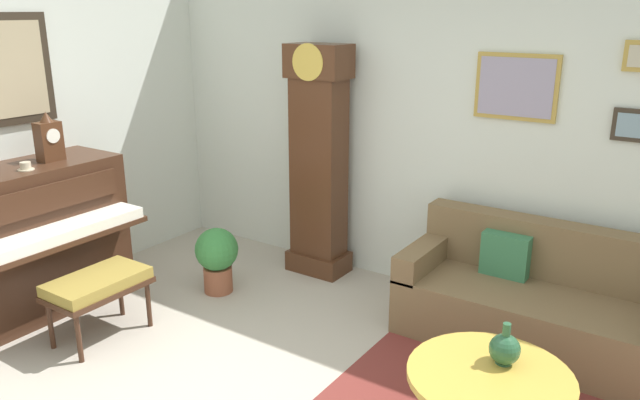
{
  "coord_description": "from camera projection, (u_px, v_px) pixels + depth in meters",
  "views": [
    {
      "loc": [
        2.09,
        -2.2,
        2.29
      ],
      "look_at": [
        -0.29,
        1.33,
        0.97
      ],
      "focal_mm": 34.51,
      "sensor_mm": 36.0,
      "label": 1
    }
  ],
  "objects": [
    {
      "name": "coffee_table",
      "position": [
        490.0,
        379.0,
        3.26
      ],
      "size": [
        0.88,
        0.88,
        0.45
      ],
      "color": "gold",
      "rests_on": "ground_plane"
    },
    {
      "name": "piano_bench",
      "position": [
        98.0,
        286.0,
        4.38
      ],
      "size": [
        0.42,
        0.7,
        0.48
      ],
      "color": "#3D2316",
      "rests_on": "ground_plane"
    },
    {
      "name": "couch",
      "position": [
        540.0,
        303.0,
        4.32
      ],
      "size": [
        1.9,
        0.8,
        0.84
      ],
      "color": "brown",
      "rests_on": "ground_plane"
    },
    {
      "name": "grandfather_clock",
      "position": [
        319.0,
        168.0,
        5.36
      ],
      "size": [
        0.52,
        0.34,
        2.03
      ],
      "color": "#4C2B19",
      "rests_on": "ground_plane"
    },
    {
      "name": "green_jug",
      "position": [
        505.0,
        349.0,
        3.32
      ],
      "size": [
        0.17,
        0.17,
        0.24
      ],
      "color": "#234C33",
      "rests_on": "coffee_table"
    },
    {
      "name": "wall_back",
      "position": [
        424.0,
        123.0,
        5.01
      ],
      "size": [
        5.3,
        0.13,
        2.8
      ],
      "color": "silver",
      "rests_on": "ground_plane"
    },
    {
      "name": "piano",
      "position": [
        30.0,
        240.0,
        4.72
      ],
      "size": [
        0.87,
        1.44,
        1.17
      ],
      "color": "#3D2316",
      "rests_on": "ground_plane"
    },
    {
      "name": "teacup",
      "position": [
        26.0,
        167.0,
        4.47
      ],
      "size": [
        0.12,
        0.12,
        0.06
      ],
      "color": "beige",
      "rests_on": "piano"
    },
    {
      "name": "potted_plant",
      "position": [
        217.0,
        256.0,
        5.13
      ],
      "size": [
        0.36,
        0.36,
        0.56
      ],
      "color": "#935138",
      "rests_on": "ground_plane"
    },
    {
      "name": "mantel_clock",
      "position": [
        49.0,
        139.0,
        4.71
      ],
      "size": [
        0.13,
        0.18,
        0.38
      ],
      "color": "#4C2B19",
      "rests_on": "piano"
    }
  ]
}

